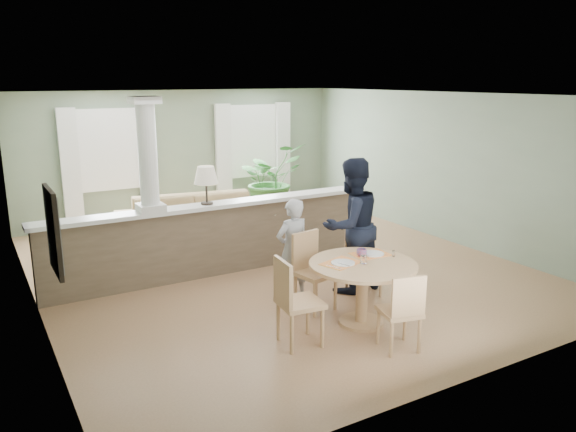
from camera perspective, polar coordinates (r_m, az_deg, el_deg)
ground at (r=9.01m, az=-1.28°, el=-5.20°), size 8.00×8.00×0.00m
room_shell at (r=9.13m, az=-3.43°, el=6.73°), size 7.02×8.02×2.71m
pony_wall at (r=8.57m, az=-7.74°, el=-1.39°), size 5.32×0.38×2.70m
sofa at (r=10.43m, az=-9.27°, el=-0.33°), size 3.01×1.60×0.83m
houseplant at (r=12.31m, az=-1.79°, el=3.76°), size 1.65×1.51×1.57m
dining_table at (r=6.86m, az=7.56°, el=-5.99°), size 1.30×1.30×0.89m
chair_far_boy at (r=7.31m, az=2.40°, el=-5.20°), size 0.53×0.53×1.01m
chair_far_man at (r=7.86m, az=7.48°, el=-4.23°), size 0.47×0.47×0.93m
chair_near at (r=6.29m, az=11.58°, el=-9.24°), size 0.50×0.50×0.91m
chair_side at (r=6.29m, az=0.57°, el=-8.36°), size 0.51×0.51×1.02m
child_person at (r=7.55m, az=0.46°, el=-3.43°), size 0.54×0.38×1.39m
man_person at (r=7.84m, az=6.42°, el=-0.98°), size 0.98×0.79×1.89m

